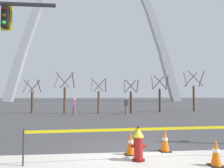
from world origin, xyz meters
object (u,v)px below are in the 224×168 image
Objects in this scene: pedestrian_standing_center at (126,106)px; fire_hydrant at (138,144)px; traffic_cone_curb_edge at (131,143)px; monument_arch at (95,27)px; traffic_cone_mid_sidewalk at (216,153)px; pedestrian_walking_left at (74,106)px; traffic_cone_by_hydrant at (165,141)px.

fire_hydrant is at bearing -97.98° from pedestrian_standing_center.
traffic_cone_curb_edge is 0.46× the size of pedestrian_standing_center.
monument_arch reaches higher than fire_hydrant.
pedestrian_standing_center is at bearing 81.22° from traffic_cone_curb_edge.
traffic_cone_curb_edge is at bearing 148.10° from traffic_cone_mid_sidewalk.
traffic_cone_by_hydrant is at bearing -73.05° from pedestrian_walking_left.
monument_arch reaches higher than pedestrian_walking_left.
fire_hydrant is 1.36× the size of traffic_cone_by_hydrant.
traffic_cone_mid_sidewalk is at bearing -18.92° from fire_hydrant.
monument_arch is at bearing 86.12° from pedestrian_walking_left.
traffic_cone_by_hydrant is at bearing 118.43° from traffic_cone_mid_sidewalk.
traffic_cone_by_hydrant is at bearing -88.51° from monument_arch.
pedestrian_walking_left is at bearing 106.95° from traffic_cone_by_hydrant.
traffic_cone_mid_sidewalk is at bearing -90.19° from pedestrian_standing_center.
traffic_cone_mid_sidewalk is 2.42m from traffic_cone_curb_edge.
traffic_cone_by_hydrant is 0.46× the size of pedestrian_standing_center.
traffic_cone_mid_sidewalk is 14.92m from pedestrian_standing_center.
pedestrian_standing_center reaches higher than traffic_cone_curb_edge.
pedestrian_walking_left reaches higher than traffic_cone_mid_sidewalk.
pedestrian_walking_left is (-2.87, 13.93, 0.35)m from fire_hydrant.
monument_arch is 30.01× the size of pedestrian_walking_left.
pedestrian_walking_left is (-3.98, 13.04, 0.46)m from traffic_cone_by_hydrant.
monument_arch is at bearing 92.35° from traffic_cone_mid_sidewalk.
fire_hydrant is 14.23m from pedestrian_walking_left.
traffic_cone_by_hydrant is 1.77m from traffic_cone_mid_sidewalk.
traffic_cone_mid_sidewalk is at bearing -71.74° from pedestrian_walking_left.
traffic_cone_curb_edge is at bearing -98.78° from pedestrian_standing_center.
traffic_cone_by_hydrant is 0.02× the size of monument_arch.
pedestrian_walking_left is (-4.82, 14.60, 0.46)m from traffic_cone_mid_sidewalk.
traffic_cone_curb_edge is 13.61m from pedestrian_walking_left.
traffic_cone_curb_edge is 55.87m from monument_arch.
pedestrian_standing_center reaches higher than fire_hydrant.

